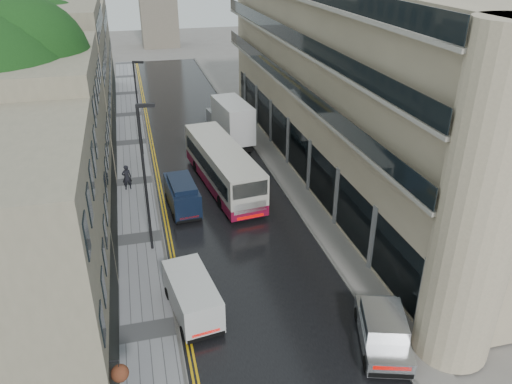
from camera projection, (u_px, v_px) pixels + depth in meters
name	position (u px, v px, depth m)	size (l,w,h in m)	color
road	(212.00, 174.00, 38.84)	(9.00, 85.00, 0.02)	black
left_sidewalk	(136.00, 181.00, 37.53)	(2.70, 85.00, 0.12)	gray
right_sidewalk	(279.00, 167.00, 40.01)	(1.80, 85.00, 0.12)	slate
old_shop_row	(75.00, 99.00, 36.22)	(4.50, 56.00, 12.00)	gray
modern_block	(350.00, 82.00, 36.66)	(8.00, 40.00, 14.00)	#C3B191
tree_far	(39.00, 88.00, 38.10)	(9.24, 9.24, 12.46)	black
cream_bus	(220.00, 188.00, 33.13)	(2.59, 11.41, 3.11)	beige
white_lorry	(225.00, 129.00, 42.17)	(2.27, 7.58, 3.98)	silver
silver_hatchback	(368.00, 354.00, 20.80)	(1.94, 4.43, 1.66)	silver
white_van	(183.00, 321.00, 22.38)	(1.87, 4.37, 1.97)	silver
navy_van	(174.00, 206.00, 31.81)	(1.76, 4.41, 2.25)	black
pedestrian	(127.00, 177.00, 35.86)	(0.68, 0.45, 1.87)	black
lamp_post_near	(145.00, 182.00, 27.35)	(0.98, 0.22, 8.69)	black
lamp_post_far	(138.00, 110.00, 40.47)	(0.87, 0.19, 7.76)	black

